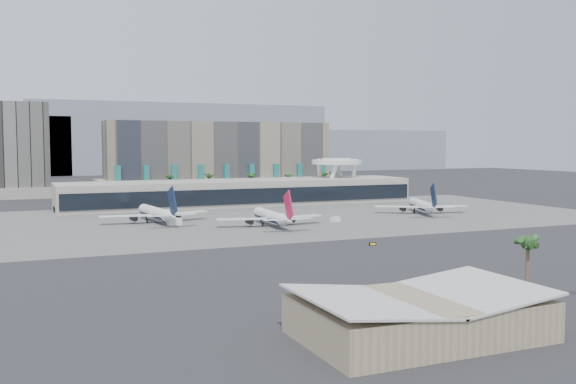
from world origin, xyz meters
name	(u,v)px	position (x,y,z in m)	size (l,w,h in m)	color
ground	(352,234)	(0.00, 0.00, 0.00)	(900.00, 900.00, 0.00)	#232326
apron_pad	(286,217)	(0.00, 55.00, 0.03)	(260.00, 130.00, 0.06)	#5B5B59
mountain_ridge	(150,144)	(27.88, 470.00, 29.89)	(680.00, 60.00, 70.00)	gray
hotel	(221,166)	(10.00, 174.41, 16.81)	(140.00, 30.00, 42.00)	gray
office_tower	(24,156)	(-95.00, 200.00, 22.94)	(30.00, 30.00, 52.00)	black
terminal	(241,191)	(0.00, 109.84, 6.52)	(170.00, 32.50, 14.50)	#B7ADA1
saucer_structure	(337,165)	(55.00, 116.00, 18.45)	(26.00, 26.00, 21.89)	white
palm_row	(232,179)	(7.00, 145.00, 10.50)	(157.80, 2.80, 13.10)	brown
hangar_left	(419,316)	(-45.00, -102.00, 3.20)	(36.65, 22.60, 7.55)	gray
airliner_left	(156,213)	(-52.13, 55.75, 3.75)	(41.61, 43.03, 14.87)	white
airliner_centre	(272,216)	(-16.50, 29.16, 3.58)	(39.87, 41.10, 14.18)	white
airliner_right	(422,205)	(57.46, 42.94, 3.59)	(38.20, 39.46, 14.24)	white
service_vehicle_a	(174,222)	(-47.61, 46.22, 1.21)	(4.94, 2.41, 2.41)	white
service_vehicle_b	(335,219)	(10.46, 31.84, 0.93)	(3.62, 2.07, 1.86)	white
taxiway_sign	(373,244)	(-6.01, -23.10, 0.49)	(2.20, 0.58, 0.99)	black
near_palm_a	(528,250)	(-10.95, -88.63, 9.03)	(6.00, 6.00, 11.86)	brown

